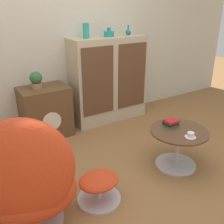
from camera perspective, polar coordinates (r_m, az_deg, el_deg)
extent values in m
plane|color=olive|center=(2.66, 2.91, -14.49)|extent=(12.00, 12.00, 0.00)
cube|color=beige|center=(3.53, -12.12, 17.35)|extent=(6.40, 0.06, 2.60)
cube|color=tan|center=(3.74, -0.79, 7.06)|extent=(1.09, 0.38, 1.18)
cube|color=brown|center=(3.43, -2.99, 6.58)|extent=(0.46, 0.01, 0.90)
cube|color=brown|center=(3.71, 4.39, 7.83)|extent=(0.46, 0.01, 0.90)
cube|color=brown|center=(3.43, -14.27, 0.06)|extent=(0.59, 0.43, 0.64)
cylinder|color=beige|center=(3.26, -12.93, -2.05)|extent=(0.24, 0.01, 0.24)
cylinder|color=#B7B7BC|center=(2.35, -16.70, -21.37)|extent=(0.48, 0.48, 0.02)
cylinder|color=#B7B7BC|center=(2.31, -16.88, -20.28)|extent=(0.06, 0.06, 0.10)
ellipsoid|color=red|center=(2.17, -17.56, -16.03)|extent=(0.89, 0.83, 0.34)
ellipsoid|color=red|center=(1.90, -19.05, -11.81)|extent=(0.83, 0.68, 0.77)
cylinder|color=#B7B7BC|center=(2.44, -2.82, -18.27)|extent=(0.39, 0.39, 0.02)
cylinder|color=#B7B7BC|center=(2.39, -2.86, -16.86)|extent=(0.04, 0.04, 0.14)
ellipsoid|color=red|center=(2.32, -2.92, -14.72)|extent=(0.36, 0.30, 0.09)
cylinder|color=#B7B7BC|center=(2.94, 13.64, -10.96)|extent=(0.43, 0.43, 0.02)
cylinder|color=#B7B7BC|center=(2.83, 14.02, -7.62)|extent=(0.04, 0.04, 0.38)
cylinder|color=brown|center=(2.74, 14.41, -4.06)|extent=(0.59, 0.59, 0.02)
cylinder|color=teal|center=(3.45, -5.68, 17.20)|extent=(0.08, 0.08, 0.19)
cylinder|color=teal|center=(3.62, -0.68, 16.65)|extent=(0.14, 0.14, 0.07)
cylinder|color=teal|center=(3.62, -0.69, 17.55)|extent=(0.05, 0.05, 0.04)
ellipsoid|color=#147A75|center=(3.80, 3.55, 16.93)|extent=(0.07, 0.07, 0.07)
cylinder|color=#147A75|center=(3.79, 3.57, 17.90)|extent=(0.02, 0.02, 0.06)
cylinder|color=#996B4C|center=(3.29, -16.05, 5.51)|extent=(0.12, 0.12, 0.07)
sphere|color=#2D6638|center=(3.27, -16.24, 7.14)|extent=(0.15, 0.15, 0.15)
cylinder|color=white|center=(2.63, 16.69, -5.23)|extent=(0.11, 0.11, 0.01)
cylinder|color=white|center=(2.62, 16.75, -4.80)|extent=(0.07, 0.07, 0.05)
cube|color=#237038|center=(2.80, 12.68, -2.83)|extent=(0.14, 0.12, 0.02)
cube|color=black|center=(2.79, 12.62, -2.40)|extent=(0.14, 0.12, 0.03)
cube|color=red|center=(2.78, 12.82, -1.94)|extent=(0.14, 0.12, 0.02)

